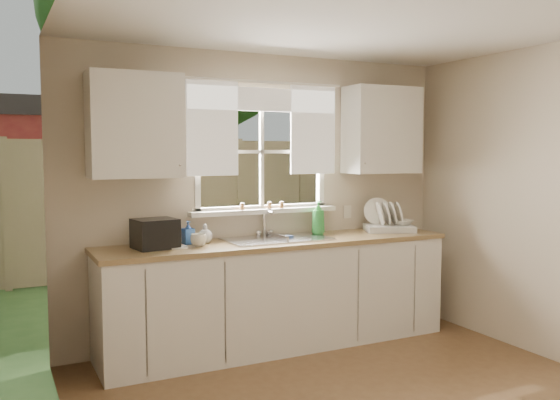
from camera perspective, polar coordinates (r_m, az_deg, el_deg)
name	(u,v)px	position (r m, az deg, el deg)	size (l,w,h in m)	color
room_walls	(412,224)	(3.48, 12.61, -2.31)	(3.62, 4.02, 2.50)	beige
ceiling	(409,1)	(3.60, 12.31, 18.17)	(3.60, 4.00, 0.02)	silver
window	(262,170)	(5.23, -1.70, 2.86)	(1.38, 0.16, 1.06)	white
curtains	(265,119)	(5.18, -1.48, 7.80)	(1.50, 0.03, 0.81)	white
base_cabinets	(278,295)	(5.08, -0.15, -9.17)	(3.00, 0.62, 0.87)	silver
countertop	(278,242)	(4.99, -0.15, -4.10)	(3.04, 0.65, 0.04)	olive
upper_cabinet_left	(135,126)	(4.69, -13.78, 6.97)	(0.70, 0.33, 0.80)	silver
upper_cabinet_right	(382,130)	(5.66, 9.78, 6.63)	(0.70, 0.33, 0.80)	silver
wall_outlet	(347,212)	(5.66, 6.51, -1.14)	(0.08, 0.01, 0.12)	beige
sill_jars	(265,206)	(5.19, -1.48, -0.54)	(0.42, 0.04, 0.06)	brown
backyard	(148,54)	(11.64, -12.62, 13.55)	(20.00, 10.00, 6.13)	#335421
sink	(277,248)	(5.03, -0.31, -4.63)	(0.88, 0.52, 0.40)	#B7B7BC
dish_rack	(388,223)	(5.61, 10.39, -2.24)	(0.53, 0.48, 0.31)	silver
bowl	(402,222)	(5.65, 11.70, -2.12)	(0.19, 0.19, 0.05)	white
soap_bottle_a	(318,218)	(5.30, 3.70, -1.70)	(0.12, 0.12, 0.31)	#2E8C3A
soap_bottle_b	(188,233)	(4.82, -8.83, -3.11)	(0.08, 0.09, 0.19)	#3264BB
soap_bottle_c	(205,233)	(4.86, -7.22, -3.21)	(0.12, 0.12, 0.15)	beige
saucer	(177,247)	(4.64, -9.85, -4.51)	(0.16, 0.16, 0.01)	silver
cup	(198,240)	(4.69, -7.85, -3.85)	(0.13, 0.13, 0.10)	silver
black_appliance	(155,234)	(4.65, -11.93, -3.18)	(0.31, 0.27, 0.23)	black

